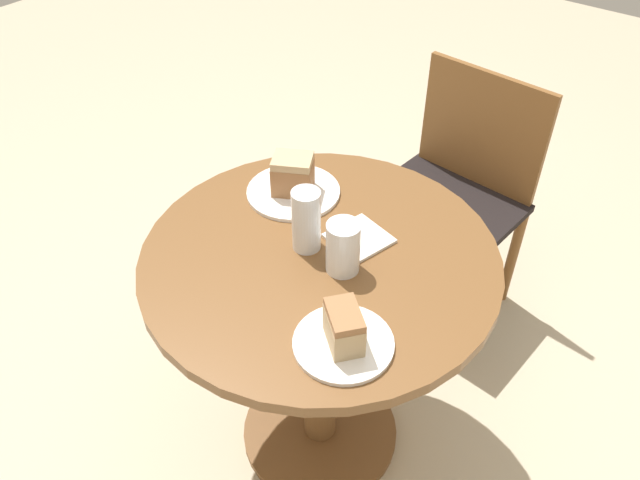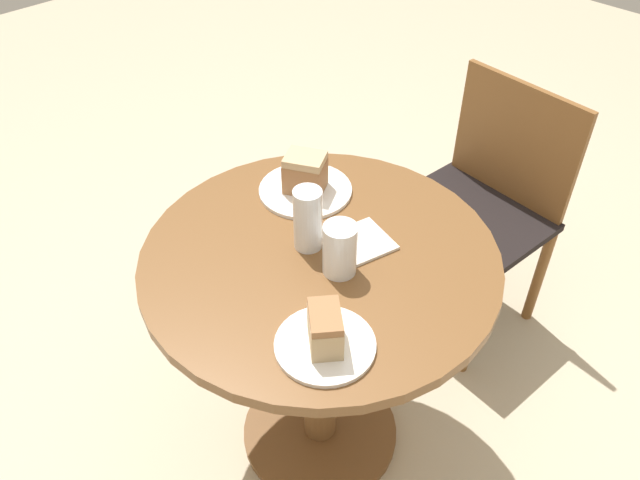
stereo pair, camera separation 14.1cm
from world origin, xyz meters
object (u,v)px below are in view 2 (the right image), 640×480
plate_near (305,190)px  glass_water (308,223)px  plate_far (325,345)px  cake_slice_near (305,173)px  cake_slice_far (325,329)px  glass_lemonade (340,252)px  chair (481,203)px

plate_near → glass_water: size_ratio=1.54×
plate_far → cake_slice_near: bearing=140.8°
cake_slice_far → glass_water: 0.30m
glass_lemonade → plate_far: bearing=-53.2°
chair → glass_lemonade: size_ratio=6.68×
cake_slice_near → glass_water: 0.21m
plate_far → cake_slice_far: (-0.00, 0.00, 0.05)m
plate_near → cake_slice_near: 0.05m
plate_near → plate_far: 0.51m
chair → glass_lemonade: (0.10, -0.79, 0.35)m
glass_water → chair: bearing=89.5°
plate_near → plate_far: same height
cake_slice_near → chair: bearing=75.7°
plate_far → glass_water: 0.31m
chair → cake_slice_near: size_ratio=6.66×
chair → plate_near: (-0.16, -0.64, 0.30)m
chair → plate_near: 0.73m
plate_near → cake_slice_far: cake_slice_far is taller
cake_slice_near → cake_slice_far: (0.40, -0.32, -0.01)m
plate_far → glass_lemonade: glass_lemonade is taller
chair → cake_slice_far: (0.23, -0.96, 0.35)m
plate_far → glass_water: size_ratio=1.30×
cake_slice_far → plate_far: bearing=-45.0°
glass_lemonade → plate_near: bearing=150.8°
cake_slice_far → cake_slice_near: bearing=140.8°
chair → glass_water: (-0.01, -0.78, 0.36)m
plate_near → cake_slice_near: (0.00, 0.00, 0.05)m
cake_slice_near → cake_slice_far: 0.51m
chair → glass_water: size_ratio=5.39×
glass_water → plate_far: bearing=-37.6°
plate_far → glass_lemonade: 0.23m
plate_near → glass_water: 0.22m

